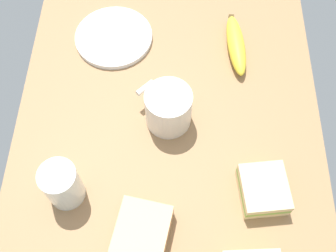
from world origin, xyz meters
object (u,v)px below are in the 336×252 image
(sandwich_side, at_px, (263,190))
(banana, at_px, (236,45))
(plate_of_food, at_px, (114,37))
(coffee_mug_black, at_px, (166,108))
(sandwich_main, at_px, (142,231))
(glass_of_milk, at_px, (63,185))

(sandwich_side, distance_m, banana, 0.35)
(plate_of_food, xyz_separation_m, coffee_mug_black, (0.21, 0.13, 0.04))
(coffee_mug_black, xyz_separation_m, sandwich_main, (0.24, -0.04, -0.02))
(plate_of_food, bearing_deg, sandwich_side, 40.38)
(plate_of_food, xyz_separation_m, sandwich_side, (0.37, 0.32, 0.02))
(coffee_mug_black, height_order, sandwich_side, coffee_mug_black)
(plate_of_food, xyz_separation_m, sandwich_main, (0.46, 0.09, 0.02))
(plate_of_food, bearing_deg, coffee_mug_black, 31.21)
(coffee_mug_black, height_order, sandwich_main, coffee_mug_black)
(coffee_mug_black, height_order, banana, coffee_mug_black)
(coffee_mug_black, bearing_deg, sandwich_main, -8.36)
(coffee_mug_black, distance_m, glass_of_milk, 0.25)
(sandwich_main, height_order, banana, sandwich_main)
(sandwich_side, relative_size, glass_of_milk, 1.08)
(plate_of_food, height_order, sandwich_side, sandwich_side)
(sandwich_main, relative_size, banana, 0.69)
(sandwich_side, bearing_deg, coffee_mug_black, -130.27)
(sandwich_main, relative_size, sandwich_side, 1.14)
(plate_of_food, bearing_deg, glass_of_milk, -8.26)
(sandwich_side, height_order, glass_of_milk, glass_of_milk)
(coffee_mug_black, relative_size, sandwich_side, 1.07)
(plate_of_food, distance_m, coffee_mug_black, 0.25)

